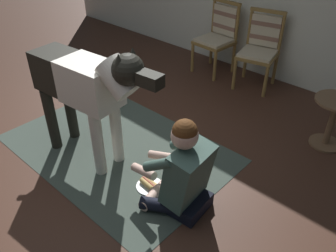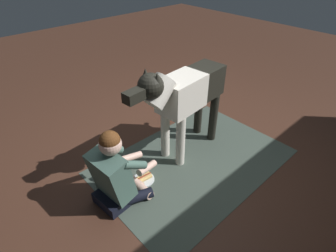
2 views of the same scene
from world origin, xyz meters
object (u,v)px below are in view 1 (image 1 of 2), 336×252
Objects in this scene: dining_chair_left_of_pair at (219,34)px; round_side_table at (333,118)px; person_sitting_on_floor at (182,173)px; hot_dog_on_plate at (150,185)px; dining_chair_right_of_pair at (261,46)px; large_dog at (86,85)px.

dining_chair_left_of_pair reaches higher than round_side_table.
person_sitting_on_floor is 3.53× the size of hot_dog_on_plate.
dining_chair_right_of_pair is at bearing -0.17° from dining_chair_left_of_pair.
hot_dog_on_plate is 1.95m from round_side_table.
round_side_table is at bearing 71.32° from person_sitting_on_floor.
person_sitting_on_floor reaches higher than round_side_table.
dining_chair_right_of_pair is at bearing 82.26° from large_dog.
person_sitting_on_floor is at bearing -108.68° from round_side_table.
dining_chair_right_of_pair is 4.03× the size of hot_dog_on_plate.
dining_chair_left_of_pair is at bearing 159.81° from round_side_table.
large_dog reaches higher than dining_chair_right_of_pair.
round_side_table is (0.56, 1.66, -0.03)m from person_sitting_on_floor.
large_dog is 2.94× the size of round_side_table.
dining_chair_left_of_pair reaches higher than person_sitting_on_floor.
person_sitting_on_floor is (1.37, -2.37, -0.19)m from dining_chair_left_of_pair.
person_sitting_on_floor is at bearing 5.40° from hot_dog_on_plate.
person_sitting_on_floor is (0.70, -2.37, -0.19)m from dining_chair_right_of_pair.
dining_chair_left_of_pair is 1.00× the size of dining_chair_right_of_pair.
large_dog reaches higher than hot_dog_on_plate.
large_dog is at bearing -132.30° from round_side_table.
round_side_table is (1.60, 1.76, -0.49)m from large_dog.
large_dog is at bearing -174.60° from hot_dog_on_plate.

